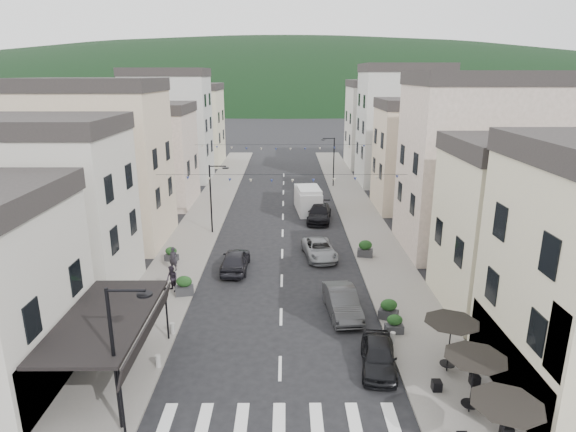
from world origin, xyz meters
name	(u,v)px	position (x,y,z in m)	size (l,w,h in m)	color
sidewalk_left	(207,213)	(-7.50, 32.00, 0.06)	(4.00, 76.00, 0.12)	slate
sidewalk_right	(359,213)	(7.50, 32.00, 0.06)	(4.00, 76.00, 0.12)	slate
hill_backdrop	(285,96)	(0.00, 300.00, 0.00)	(640.00, 360.00, 70.00)	black
boutique_awning	(111,320)	(-7.25, 5.00, 3.11)	(3.77, 7.50, 3.28)	black
buildings_row_left	(147,144)	(-14.50, 37.75, 6.12)	(10.20, 54.16, 14.00)	beige
buildings_row_right	(422,143)	(14.50, 36.59, 6.32)	(10.20, 54.16, 14.50)	beige
cafe_terrace	(475,364)	(7.70, 2.80, 2.36)	(2.50, 8.10, 2.53)	black
streetlamp_left_near	(120,345)	(-5.82, 2.00, 3.70)	(1.70, 0.56, 6.00)	black
streetlamp_left_far	(214,192)	(-5.82, 26.00, 3.70)	(1.70, 0.56, 6.00)	black
streetlamp_right_far	(332,157)	(5.82, 44.00, 3.70)	(1.70, 0.56, 6.00)	black
bollards	(280,367)	(0.00, 5.50, 0.42)	(11.66, 10.26, 0.60)	gray
bunting_near	(282,179)	(0.00, 22.00, 5.65)	(19.00, 0.28, 0.62)	black
bunting_far	(283,148)	(0.00, 38.00, 5.65)	(19.00, 0.28, 0.62)	black
parked_car_a	(379,356)	(4.60, 6.00, 0.67)	(1.59, 3.95, 1.35)	black
parked_car_b	(342,302)	(3.50, 11.33, 0.75)	(1.60, 4.58, 1.51)	#323335
parked_car_c	(319,249)	(2.80, 20.25, 0.65)	(2.16, 4.69, 1.30)	gray
parked_car_d	(319,213)	(3.43, 29.68, 0.75)	(2.09, 5.14, 1.49)	black
parked_car_e	(235,260)	(-3.27, 17.79, 0.77)	(1.82, 4.52, 1.54)	black
delivery_van	(308,199)	(2.50, 32.87, 1.28)	(2.65, 5.61, 2.60)	silver
pedestrian_a	(173,259)	(-7.52, 17.53, 0.97)	(0.62, 0.41, 1.69)	black
pedestrian_b	(172,279)	(-6.86, 14.17, 0.95)	(0.81, 0.63, 1.67)	black
planter_la	(184,286)	(-6.00, 13.65, 0.72)	(1.21, 0.83, 1.24)	#2D2D30
planter_lb	(171,254)	(-8.10, 19.33, 0.64)	(1.05, 0.75, 1.06)	#2C2C2E
planter_ra	(394,324)	(6.00, 9.01, 0.63)	(0.97, 0.57, 1.05)	#2E2E31
planter_rb	(389,309)	(6.00, 10.53, 0.70)	(1.21, 0.97, 1.19)	#2A2A2C
planter_rc	(365,249)	(6.22, 20.12, 0.74)	(1.23, 0.83, 1.27)	#2F2F32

